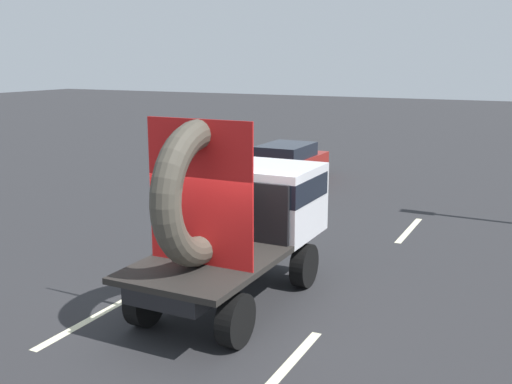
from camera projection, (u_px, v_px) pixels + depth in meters
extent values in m
plane|color=#28282B|center=(216.00, 317.00, 10.36)|extent=(120.00, 120.00, 0.00)
cylinder|color=black|center=(227.00, 253.00, 12.41)|extent=(0.28, 0.85, 0.85)
cylinder|color=black|center=(304.00, 265.00, 11.67)|extent=(0.28, 0.85, 0.85)
cylinder|color=black|center=(145.00, 301.00, 9.96)|extent=(0.28, 0.85, 0.85)
cylinder|color=black|center=(236.00, 320.00, 9.22)|extent=(0.28, 0.85, 0.85)
cube|color=black|center=(231.00, 259.00, 10.74)|extent=(1.30, 4.49, 0.25)
cube|color=silver|center=(265.00, 199.00, 11.77)|extent=(2.00, 1.72, 1.35)
cube|color=black|center=(264.00, 185.00, 11.67)|extent=(2.02, 1.63, 0.44)
cube|color=black|center=(206.00, 264.00, 9.95)|extent=(2.00, 2.77, 0.10)
cube|color=black|center=(243.00, 211.00, 10.99)|extent=(1.80, 0.08, 1.10)
torus|color=#474238|center=(200.00, 193.00, 9.55)|extent=(0.47, 2.35, 2.35)
cube|color=red|center=(200.00, 193.00, 9.55)|extent=(1.90, 0.03, 2.35)
cylinder|color=black|center=(282.00, 165.00, 23.38)|extent=(0.21, 0.62, 0.62)
cylinder|color=black|center=(319.00, 168.00, 22.72)|extent=(0.21, 0.62, 0.62)
cylinder|color=black|center=(252.00, 176.00, 21.09)|extent=(0.21, 0.62, 0.62)
cylinder|color=black|center=(292.00, 180.00, 20.43)|extent=(0.21, 0.62, 0.62)
cube|color=maroon|center=(287.00, 165.00, 21.84)|extent=(1.75, 4.09, 0.54)
cube|color=black|center=(286.00, 151.00, 21.65)|extent=(1.58, 2.29, 0.49)
cube|color=beige|center=(89.00, 320.00, 10.21)|extent=(0.16, 2.47, 0.01)
cube|color=beige|center=(283.00, 213.00, 17.33)|extent=(0.16, 2.02, 0.01)
cube|color=beige|center=(289.00, 364.00, 8.73)|extent=(0.16, 2.30, 0.01)
cube|color=beige|center=(409.00, 230.00, 15.58)|extent=(0.16, 2.52, 0.01)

